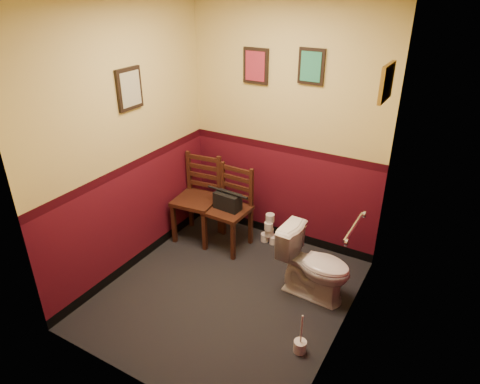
% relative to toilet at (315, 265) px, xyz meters
% --- Properties ---
extents(floor, '(2.20, 2.40, 0.00)m').
position_rel_toilet_xyz_m(floor, '(-0.72, -0.41, -0.34)').
color(floor, black).
rests_on(floor, ground).
extents(wall_back, '(2.20, 0.00, 2.70)m').
position_rel_toilet_xyz_m(wall_back, '(-0.72, 0.79, 1.01)').
color(wall_back, '#4F0D1A').
rests_on(wall_back, ground).
extents(wall_front, '(2.20, 0.00, 2.70)m').
position_rel_toilet_xyz_m(wall_front, '(-0.72, -1.61, 1.01)').
color(wall_front, '#4F0D1A').
rests_on(wall_front, ground).
extents(wall_left, '(0.00, 2.40, 2.70)m').
position_rel_toilet_xyz_m(wall_left, '(-1.82, -0.41, 1.01)').
color(wall_left, '#4F0D1A').
rests_on(wall_left, ground).
extents(wall_right, '(0.00, 2.40, 2.70)m').
position_rel_toilet_xyz_m(wall_right, '(0.38, -0.41, 1.01)').
color(wall_right, '#4F0D1A').
rests_on(wall_right, ground).
extents(grab_bar, '(0.05, 0.56, 0.06)m').
position_rel_toilet_xyz_m(grab_bar, '(0.35, -0.16, 0.61)').
color(grab_bar, silver).
rests_on(grab_bar, wall_right).
extents(framed_print_back_a, '(0.28, 0.04, 0.36)m').
position_rel_toilet_xyz_m(framed_print_back_a, '(-1.07, 0.77, 1.61)').
color(framed_print_back_a, black).
rests_on(framed_print_back_a, wall_back).
extents(framed_print_back_b, '(0.26, 0.04, 0.34)m').
position_rel_toilet_xyz_m(framed_print_back_b, '(-0.47, 0.77, 1.66)').
color(framed_print_back_b, black).
rests_on(framed_print_back_b, wall_back).
extents(framed_print_left, '(0.04, 0.30, 0.38)m').
position_rel_toilet_xyz_m(framed_print_left, '(-1.80, -0.31, 1.51)').
color(framed_print_left, black).
rests_on(framed_print_left, wall_left).
extents(framed_print_right, '(0.04, 0.34, 0.28)m').
position_rel_toilet_xyz_m(framed_print_right, '(0.36, 0.19, 1.71)').
color(framed_print_right, olive).
rests_on(framed_print_right, wall_right).
extents(toilet, '(0.72, 0.43, 0.68)m').
position_rel_toilet_xyz_m(toilet, '(0.00, 0.00, 0.00)').
color(toilet, white).
rests_on(toilet, floor).
extents(toilet_brush, '(0.11, 0.11, 0.38)m').
position_rel_toilet_xyz_m(toilet_brush, '(0.18, -0.73, -0.28)').
color(toilet_brush, silver).
rests_on(toilet_brush, floor).
extents(chair_left, '(0.51, 0.51, 0.98)m').
position_rel_toilet_xyz_m(chair_left, '(-1.56, 0.33, 0.15)').
color(chair_left, '#411F13').
rests_on(chair_left, floor).
extents(chair_right, '(0.45, 0.45, 0.93)m').
position_rel_toilet_xyz_m(chair_right, '(-1.14, 0.34, 0.13)').
color(chair_right, '#411F13').
rests_on(chair_right, floor).
extents(handbag, '(0.31, 0.17, 0.22)m').
position_rel_toilet_xyz_m(handbag, '(-1.14, 0.30, 0.24)').
color(handbag, black).
rests_on(handbag, chair_right).
extents(tp_stack, '(0.21, 0.13, 0.37)m').
position_rel_toilet_xyz_m(tp_stack, '(-0.77, 0.60, -0.19)').
color(tp_stack, silver).
rests_on(tp_stack, floor).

